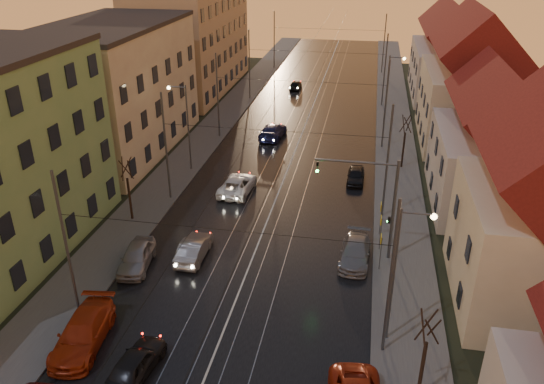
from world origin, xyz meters
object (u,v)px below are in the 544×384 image
Objects in this scene: street_lamp_3 at (390,84)px; driving_car_4 at (296,85)px; parked_right_2 at (356,176)px; street_lamp_2 at (184,119)px; parked_right_1 at (355,252)px; street_lamp_1 at (401,264)px; parked_left_3 at (137,257)px; traffic_light_mast at (379,197)px; driving_car_3 at (273,131)px; driving_car_0 at (136,363)px; driving_car_1 at (194,248)px; driving_car_2 at (238,185)px; parked_left_2 at (83,333)px.

street_lamp_3 reaches higher than driving_car_4.
driving_car_4 is at bearing 108.39° from parked_right_2.
street_lamp_2 is 1.69× the size of parked_right_1.
street_lamp_1 is 1.00× the size of street_lamp_3.
parked_left_3 is at bearing 165.80° from street_lamp_1.
traffic_light_mast is 24.82m from driving_car_3.
parked_right_1 is (-1.19, -0.59, -3.91)m from traffic_light_mast.
traffic_light_mast reaches higher than driving_car_3.
parked_left_3 is at bearing -129.87° from parked_right_2.
street_lamp_3 is 2.17× the size of parked_right_2.
driving_car_0 is 0.94× the size of driving_car_1.
street_lamp_3 is 1.84× the size of driving_car_1.
street_lamp_3 is at bearing -113.74° from driving_car_1.
street_lamp_2 is 25.76m from driving_car_0.
driving_car_4 is (-12.47, 50.04, -4.26)m from street_lamp_1.
street_lamp_1 is 14.04m from driving_car_0.
driving_car_0 is 0.86× the size of parked_right_1.
street_lamp_3 is 1.57× the size of driving_car_2.
driving_car_4 is (0.06, 33.83, -0.09)m from driving_car_2.
driving_car_1 is (5.22, -14.15, -4.17)m from street_lamp_2.
driving_car_3 is 1.43× the size of driving_car_4.
driving_car_4 is (0.52, 44.20, -0.09)m from driving_car_1.
driving_car_1 is at bearing 155.77° from street_lamp_1.
parked_right_1 is (-2.30, -28.59, -4.20)m from street_lamp_3.
street_lamp_2 reaches higher than parked_left_2.
parked_right_1 reaches higher than driving_car_4.
driving_car_2 reaches higher than driving_car_4.
driving_car_3 is at bearing 72.72° from parked_left_3.
street_lamp_3 is at bearing 80.53° from parked_right_2.
parked_left_2 reaches higher than driving_car_0.
driving_car_0 is at bearing -159.13° from street_lamp_1.
parked_right_1 is at bearing -94.61° from street_lamp_3.
driving_car_1 is 24.12m from driving_car_3.
driving_car_2 is at bearing -92.94° from driving_car_1.
street_lamp_3 is 1.69× the size of parked_right_1.
driving_car_2 is at bearing 142.42° from parked_right_1.
traffic_light_mast is (-1.11, 8.00, -0.29)m from street_lamp_1.
driving_car_3 is at bearing 116.46° from traffic_light_mast.
street_lamp_2 is at bearing 144.77° from parked_right_1.
driving_car_1 is 9.70m from parked_left_2.
driving_car_3 is 33.53m from parked_left_2.
driving_car_3 is at bearing 111.89° from street_lamp_1.
traffic_light_mast is 16.18m from parked_left_3.
driving_car_0 is 0.78× the size of driving_car_3.
driving_car_0 is 15.90m from parked_right_1.
street_lamp_3 reaches higher than parked_right_1.
traffic_light_mast reaches higher than driving_car_0.
driving_car_1 is 1.18× the size of driving_car_4.
driving_car_2 is at bearing 127.71° from street_lamp_1.
parked_left_3 is (-16.35, -31.86, -4.13)m from street_lamp_3.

